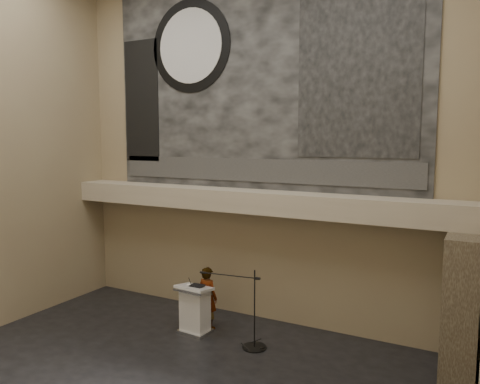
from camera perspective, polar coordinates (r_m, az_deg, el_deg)
The scene contains 16 objects.
wall_back at distance 11.23m, azimuth 1.94°, elevation 5.75°, with size 10.00×0.02×8.50m, color #8C7759.
soffit at distance 10.97m, azimuth 0.99°, elevation -1.08°, with size 10.00×0.80×0.50m, color tan.
sprinkler_left at distance 11.78m, azimuth -6.06°, elevation -1.96°, with size 0.04×0.04×0.06m, color #B2893D.
sprinkler_right at distance 10.25m, azimuth 10.35°, elevation -3.33°, with size 0.04×0.04×0.06m, color #B2893D.
banner at distance 11.28m, azimuth 1.90°, elevation 13.13°, with size 8.00×0.05×5.00m, color black.
banner_text_strip at distance 11.20m, azimuth 1.77°, elevation 2.67°, with size 7.76×0.02×0.55m, color #303030.
banner_clock_rim at distance 12.29m, azimuth -6.06°, elevation 17.27°, with size 2.30×2.30×0.02m, color black.
banner_clock_face at distance 12.28m, azimuth -6.12°, elevation 17.29°, with size 1.84×1.84×0.02m, color silver.
banner_building_print at distance 10.42m, azimuth 14.09°, elevation 14.03°, with size 2.60×0.02×3.60m, color black.
banner_brick_print at distance 13.08m, azimuth -11.90°, elevation 10.78°, with size 1.10×0.02×3.20m, color black.
stone_pier at distance 9.72m, azimuth 25.40°, elevation -12.46°, with size 0.60×1.40×2.70m, color #433829.
lectern at distance 10.96m, azimuth -5.52°, elevation -14.07°, with size 0.80×0.60×1.14m.
binder at distance 10.74m, azimuth -5.26°, elevation -11.32°, with size 0.30×0.24×0.04m, color black.
papers at distance 10.79m, azimuth -6.07°, elevation -11.33°, with size 0.22×0.30×0.01m, color white.
speaker_person at distance 11.16m, azimuth -3.96°, elevation -12.71°, with size 0.53×0.35×1.46m, color silver.
mic_stand at distance 10.34m, azimuth 1.53°, elevation -17.13°, with size 1.50×0.52×1.69m.
Camera 1 is at (4.98, -6.07, 4.43)m, focal length 35.00 mm.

